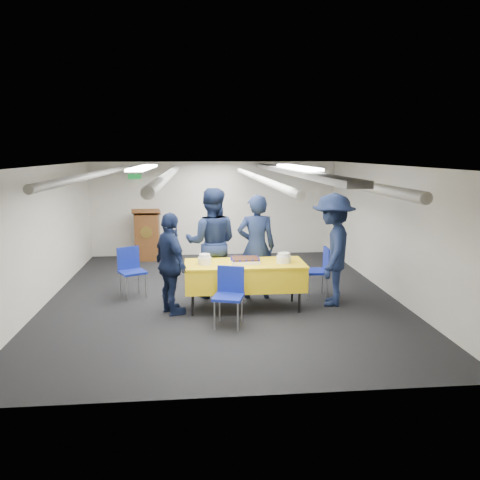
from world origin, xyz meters
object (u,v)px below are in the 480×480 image
at_px(chair_left, 131,267).
at_px(sailor_b, 212,243).
at_px(sheet_cake, 245,260).
at_px(podium, 147,234).
at_px(sailor_c, 171,264).
at_px(sailor_d, 332,250).
at_px(chair_near, 229,290).
at_px(serving_table, 245,275).
at_px(chair_right, 321,267).
at_px(sailor_a, 256,247).

bearing_deg(chair_left, sailor_b, -5.78).
bearing_deg(sheet_cake, podium, 117.39).
height_order(chair_left, sailor_c, sailor_c).
xyz_separation_m(podium, sailor_d, (3.40, -3.65, 0.32)).
distance_m(chair_near, sailor_d, 1.99).
distance_m(podium, chair_near, 4.74).
relative_size(serving_table, sailor_c, 1.20).
bearing_deg(chair_right, serving_table, -158.44).
relative_size(podium, sailor_b, 0.65).
xyz_separation_m(chair_left, sailor_a, (2.20, -0.31, 0.38)).
bearing_deg(chair_left, chair_near, -44.04).
distance_m(sheet_cake, sailor_b, 0.91).
bearing_deg(podium, serving_table, -62.73).
bearing_deg(chair_right, sailor_b, 174.55).
distance_m(sheet_cake, podium, 4.21).
relative_size(chair_left, sailor_a, 0.48).
bearing_deg(chair_left, sailor_a, -8.04).
height_order(chair_right, sailor_a, sailor_a).
distance_m(serving_table, chair_left, 2.13).
bearing_deg(sailor_c, sheet_cake, -110.34).
distance_m(sailor_b, sailor_c, 1.11).
bearing_deg(sailor_b, chair_right, -178.49).
relative_size(podium, sailor_a, 0.69).
bearing_deg(serving_table, chair_right, 21.56).
xyz_separation_m(chair_near, sailor_c, (-0.88, 0.57, 0.28)).
bearing_deg(podium, chair_right, -43.68).
xyz_separation_m(sheet_cake, sailor_a, (0.25, 0.57, 0.10)).
relative_size(chair_left, sailor_c, 0.54).
distance_m(sheet_cake, chair_near, 0.82).
xyz_separation_m(podium, chair_near, (1.63, -4.45, -0.08)).
bearing_deg(sailor_c, chair_left, 9.59).
distance_m(chair_left, sailor_b, 1.50).
relative_size(chair_near, sailor_d, 0.47).
xyz_separation_m(chair_right, chair_left, (-3.35, 0.33, 0.00)).
relative_size(chair_right, sailor_a, 0.48).
height_order(serving_table, sheet_cake, sheet_cake).
bearing_deg(sailor_d, serving_table, -67.27).
distance_m(chair_right, sailor_d, 0.62).
height_order(chair_near, chair_right, same).
distance_m(serving_table, sailor_a, 0.72).
height_order(serving_table, chair_right, chair_right).
xyz_separation_m(serving_table, sheet_cake, (0.01, 0.01, 0.25)).
bearing_deg(sailor_c, podium, -16.29).
bearing_deg(sailor_a, sheet_cake, 68.89).
relative_size(podium, sailor_c, 0.78).
xyz_separation_m(serving_table, sailor_d, (1.47, 0.10, 0.38)).
height_order(chair_right, sailor_c, sailor_c).
height_order(serving_table, sailor_b, sailor_b).
bearing_deg(sailor_d, sailor_c, -65.92).
height_order(sheet_cake, sailor_b, sailor_b).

